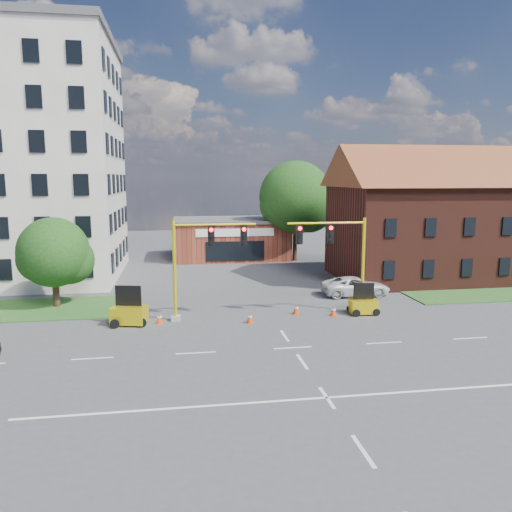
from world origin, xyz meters
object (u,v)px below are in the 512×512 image
(trailer_west, at_px, (129,313))
(trailer_east, at_px, (363,305))
(signal_mast_east, at_px, (339,254))
(pickup_white, at_px, (356,286))
(signal_mast_west, at_px, (201,257))

(trailer_west, xyz_separation_m, trailer_east, (14.72, 0.07, -0.10))
(trailer_east, bearing_deg, signal_mast_east, 172.96)
(pickup_white, bearing_deg, signal_mast_west, 113.24)
(signal_mast_west, bearing_deg, signal_mast_east, 0.00)
(signal_mast_west, height_order, pickup_white, signal_mast_west)
(trailer_east, bearing_deg, signal_mast_west, -176.82)
(signal_mast_west, distance_m, trailer_east, 10.85)
(signal_mast_east, xyz_separation_m, trailer_west, (-13.10, -0.42, -3.21))
(signal_mast_west, distance_m, trailer_west, 5.46)
(signal_mast_east, distance_m, trailer_west, 13.50)
(signal_mast_west, bearing_deg, trailer_west, -174.57)
(signal_mast_east, height_order, pickup_white, signal_mast_east)
(signal_mast_east, distance_m, trailer_east, 3.70)
(signal_mast_west, bearing_deg, pickup_white, 21.73)
(signal_mast_west, xyz_separation_m, trailer_west, (-4.39, -0.42, -3.21))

